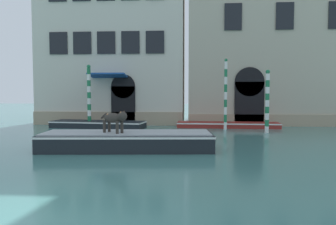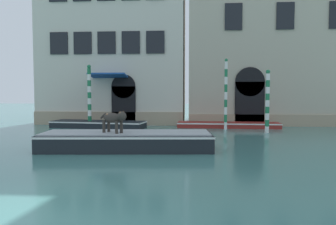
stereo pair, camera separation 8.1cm
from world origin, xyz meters
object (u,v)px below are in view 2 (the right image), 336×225
dog_on_deck (114,118)px  boat_moored_near_palazzo (98,124)px  boat_foreground (127,140)px  mooring_pole_3 (226,94)px  mooring_pole_0 (267,101)px  boat_moored_far (228,125)px  mooring_pole_2 (89,96)px

dog_on_deck → boat_moored_near_palazzo: dog_on_deck is taller
boat_foreground → mooring_pole_3: 8.94m
mooring_pole_0 → mooring_pole_3: size_ratio=0.82×
dog_on_deck → mooring_pole_0: bearing=71.3°
boat_foreground → boat_moored_far: size_ratio=1.04×
mooring_pole_0 → mooring_pole_2: size_ratio=0.88×
boat_foreground → mooring_pole_2: mooring_pole_2 is taller
boat_foreground → mooring_pole_0: bearing=36.7°
boat_foreground → dog_on_deck: bearing=-143.4°
boat_foreground → boat_moored_near_palazzo: boat_foreground is taller
mooring_pole_3 → boat_moored_far: bearing=76.8°
mooring_pole_2 → mooring_pole_3: (8.65, -0.40, 0.14)m
mooring_pole_0 → boat_moored_near_palazzo: bearing=169.0°
mooring_pole_3 → boat_moored_near_palazzo: bearing=176.1°
boat_moored_far → mooring_pole_0: mooring_pole_0 is taller
boat_foreground → mooring_pole_2: bearing=112.7°
boat_moored_far → boat_foreground: bearing=-117.4°
dog_on_deck → mooring_pole_2: bearing=143.9°
mooring_pole_2 → boat_moored_far: bearing=5.3°
boat_moored_far → mooring_pole_0: bearing=-52.5°
boat_moored_far → mooring_pole_2: bearing=-172.4°
boat_moored_near_palazzo → boat_moored_far: boat_moored_near_palazzo is taller
mooring_pole_0 → mooring_pole_2: bearing=170.3°
boat_moored_near_palazzo → mooring_pole_2: bearing=-155.4°
mooring_pole_2 → mooring_pole_3: size_ratio=0.93×
mooring_pole_0 → mooring_pole_2: 10.99m
mooring_pole_2 → boat_moored_near_palazzo: bearing=16.6°
boat_foreground → mooring_pole_2: 8.94m
boat_foreground → boat_moored_far: bearing=55.8°
dog_on_deck → boat_moored_near_palazzo: size_ratio=0.19×
boat_moored_near_palazzo → mooring_pole_0: size_ratio=1.77×
dog_on_deck → mooring_pole_2: mooring_pole_2 is taller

